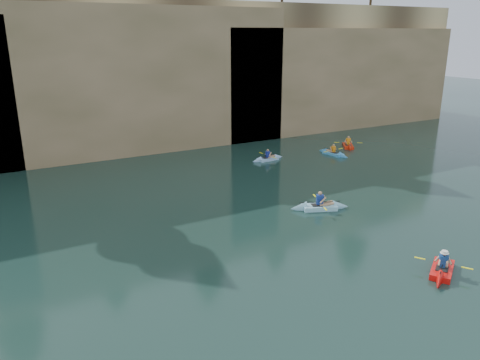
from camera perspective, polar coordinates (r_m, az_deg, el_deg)
ground at (r=18.06m, az=5.59°, el=-12.74°), size 160.00×160.00×0.00m
cliff at (r=43.79m, az=-17.40°, el=12.76°), size 70.00×16.00×12.00m
cliff_slab_center at (r=37.18m, az=-11.82°, el=11.99°), size 24.00×2.40×11.40m
cliff_slab_east at (r=47.20m, az=12.59°, el=12.10°), size 26.00×2.40×9.84m
sea_cave_center at (r=35.85m, az=-20.28°, el=4.42°), size 3.50×1.00×3.20m
sea_cave_east at (r=40.15m, az=-0.19°, el=7.77°), size 5.00×1.00×4.50m
main_kayaker at (r=20.43m, az=23.43°, el=-9.93°), size 3.04×2.31×1.17m
kayaker_ltblue_near at (r=25.47m, az=9.66°, el=-3.22°), size 3.24×2.32×1.26m
kayaker_red_far at (r=39.74m, az=13.03°, el=4.11°), size 2.33×3.01×1.16m
kayaker_ltblue_mid at (r=34.80m, az=3.39°, el=2.63°), size 2.81×2.11×1.05m
kayaker_blue_east at (r=37.01m, az=11.29°, el=3.22°), size 2.11×3.04×1.05m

